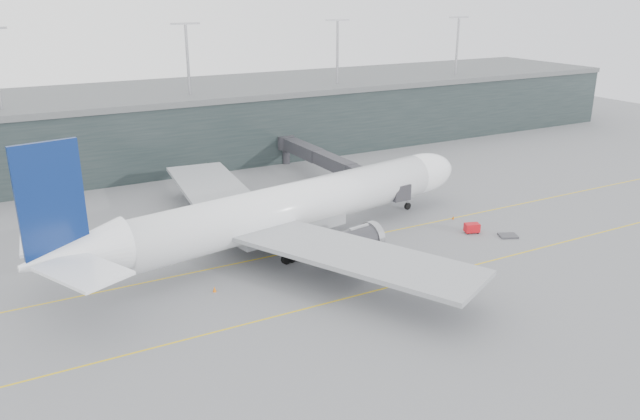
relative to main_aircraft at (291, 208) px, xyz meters
name	(u,v)px	position (x,y,z in m)	size (l,w,h in m)	color
ground	(264,246)	(-3.85, 1.33, -5.64)	(320.00, 320.00, 0.00)	slate
taxiline_a	(275,255)	(-3.85, -2.67, -5.63)	(160.00, 0.25, 0.02)	yellow
taxiline_b	(331,302)	(-3.85, -18.67, -5.63)	(160.00, 0.25, 0.02)	yellow
taxiline_lead_main	(244,202)	(1.15, 21.33, -5.63)	(0.25, 60.00, 0.02)	yellow
terminal	(156,125)	(-3.86, 59.33, 1.98)	(240.00, 36.00, 29.00)	#1E2728
main_aircraft	(291,208)	(0.00, 0.00, 0.00)	(71.47, 66.31, 20.11)	white
jet_bridge	(329,161)	(19.73, 23.92, -1.09)	(4.11, 43.61, 6.09)	#2D2D32
gse_cart	(472,228)	(26.43, -9.22, -4.80)	(2.55, 2.05, 1.51)	red
baggage_dolly	(508,236)	(30.22, -13.09, -5.48)	(2.66, 2.13, 0.27)	#39393E
uld_a	(212,223)	(-8.00, 11.81, -4.75)	(2.27, 2.04, 1.71)	#37373C
uld_b	(226,216)	(-4.96, 13.72, -4.72)	(2.37, 2.15, 1.76)	#37373C
uld_c	(238,219)	(-3.86, 11.28, -4.68)	(2.34, 2.05, 1.83)	#37373C
cone_nose	(453,217)	(27.92, -3.10, -5.33)	(0.40, 0.40, 0.64)	#CD580B
cone_wing_stbd	(412,282)	(7.54, -19.45, -5.27)	(0.47, 0.47, 0.75)	orange
cone_wing_port	(289,215)	(4.79, 10.62, -5.34)	(0.38, 0.38, 0.61)	#E8490C
cone_tail	(215,289)	(-15.18, -9.41, -5.28)	(0.46, 0.46, 0.74)	orange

